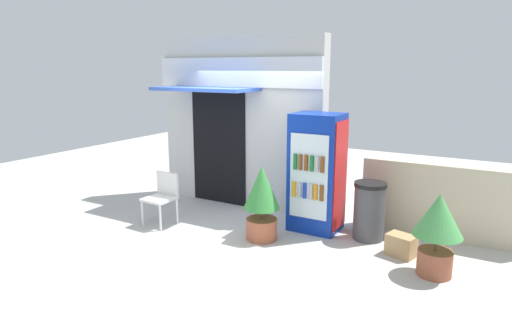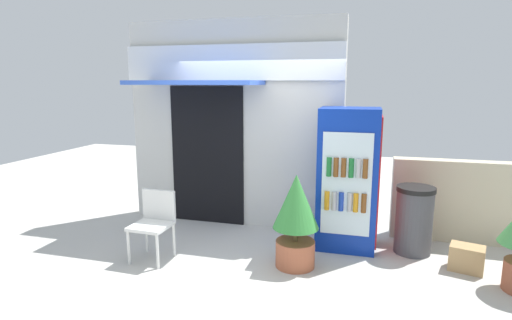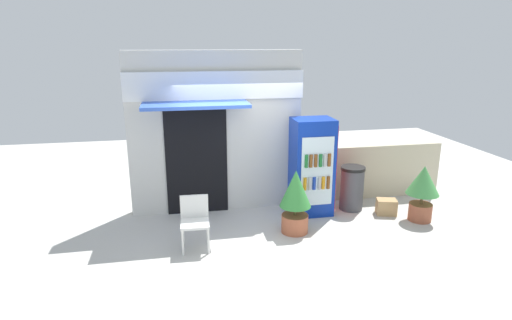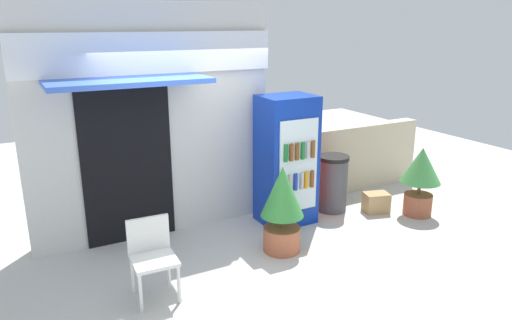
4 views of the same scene
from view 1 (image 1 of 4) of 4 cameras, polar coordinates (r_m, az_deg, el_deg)
The scene contains 9 objects.
ground at distance 7.10m, azimuth -4.60°, elevation -9.09°, with size 16.00×16.00×0.00m, color beige.
storefront_building at distance 8.08m, azimuth -2.26°, elevation 5.22°, with size 3.31×1.12×3.10m.
drink_cooler at distance 6.90m, azimuth 7.99°, elevation -1.66°, with size 0.78×0.68×1.87m.
plastic_chair at distance 7.36m, azimuth -12.14°, elevation -4.43°, with size 0.47×0.47×0.85m.
potted_plant_near_shop at distance 6.52m, azimuth 0.75°, elevation -5.08°, with size 0.55×0.55×1.14m.
potted_plant_curbside at distance 5.84m, azimuth 22.75°, elevation -8.03°, with size 0.60×0.60×1.06m.
trash_bin at distance 6.80m, azimuth 14.62°, elevation -6.45°, with size 0.48×0.48×0.88m.
stone_boundary_wall at distance 7.18m, azimuth 23.59°, elevation -5.06°, with size 2.48×0.24×1.14m, color beige.
cardboard_box at distance 6.43m, azimuth 18.51°, elevation -10.57°, with size 0.37×0.26×0.30m, color tan.
Camera 1 is at (3.76, -5.46, 2.55)m, focal length 30.49 mm.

